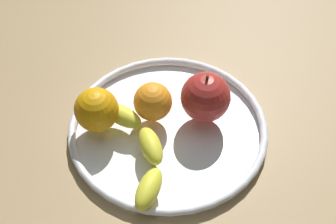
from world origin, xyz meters
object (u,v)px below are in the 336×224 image
object	(u,v)px
fruit_bowl	(168,128)
banana	(138,147)
apple	(206,97)
orange_front_left	(153,102)
orange_back_right	(97,110)

from	to	relation	value
fruit_bowl	banana	distance (cm)	7.32
apple	fruit_bowl	bearing A→B (deg)	76.97
fruit_bowl	orange_front_left	bearing A→B (deg)	13.65
orange_back_right	fruit_bowl	bearing A→B (deg)	-125.11
fruit_bowl	orange_front_left	size ratio (longest dim) A/B	5.17
fruit_bowl	banana	xyz separation A→B (cm)	(-1.99, 6.62, 2.40)
apple	banana	bearing A→B (deg)	92.72
fruit_bowl	orange_back_right	bearing A→B (deg)	54.89
fruit_bowl	banana	bearing A→B (deg)	106.72
banana	apple	world-z (taller)	apple
fruit_bowl	orange_back_right	world-z (taller)	orange_back_right
orange_back_right	orange_front_left	bearing A→B (deg)	-111.31
fruit_bowl	orange_front_left	distance (cm)	5.00
fruit_bowl	orange_back_right	size ratio (longest dim) A/B	4.59
orange_front_left	apple	bearing A→B (deg)	-123.31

